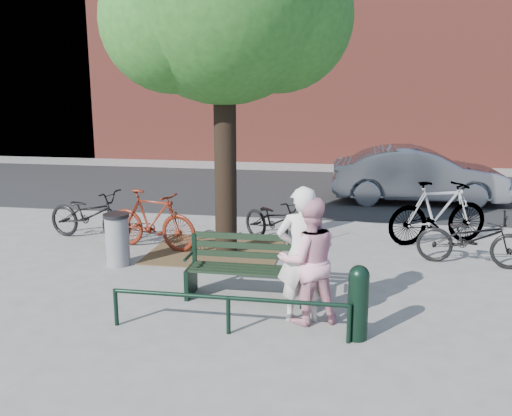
% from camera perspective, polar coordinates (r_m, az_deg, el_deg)
% --- Properties ---
extents(ground, '(90.00, 90.00, 0.00)m').
position_cam_1_polar(ground, '(8.48, -0.97, -9.05)').
color(ground, gray).
rests_on(ground, ground).
extents(dirt_pit, '(2.40, 2.00, 0.02)m').
position_cam_1_polar(dirt_pit, '(10.71, -4.02, -4.33)').
color(dirt_pit, brown).
rests_on(dirt_pit, ground).
extents(road, '(40.00, 7.00, 0.01)m').
position_cam_1_polar(road, '(16.60, 4.56, 1.78)').
color(road, black).
rests_on(road, ground).
extents(park_bench, '(1.74, 0.54, 0.97)m').
position_cam_1_polar(park_bench, '(8.39, -0.88, -5.81)').
color(park_bench, black).
rests_on(park_bench, ground).
extents(guard_railing, '(3.06, 0.06, 0.51)m').
position_cam_1_polar(guard_railing, '(7.24, -2.79, -9.54)').
color(guard_railing, black).
rests_on(guard_railing, ground).
extents(street_tree, '(4.20, 3.80, 6.50)m').
position_cam_1_polar(street_tree, '(10.26, -2.96, 19.84)').
color(street_tree, black).
rests_on(street_tree, ground).
extents(person_left, '(0.72, 0.53, 1.82)m').
position_cam_1_polar(person_left, '(7.50, 4.60, -4.64)').
color(person_left, silver).
rests_on(person_left, ground).
extents(person_right, '(1.00, 0.89, 1.69)m').
position_cam_1_polar(person_right, '(7.48, 5.27, -5.26)').
color(person_right, pink).
rests_on(person_right, ground).
extents(bollard, '(0.26, 0.26, 0.95)m').
position_cam_1_polar(bollard, '(7.17, 10.18, -9.03)').
color(bollard, black).
rests_on(bollard, ground).
extents(litter_bin, '(0.45, 0.45, 0.91)m').
position_cam_1_polar(litter_bin, '(10.11, -13.70, -3.05)').
color(litter_bin, gray).
rests_on(litter_bin, ground).
extents(bicycle_a, '(2.05, 1.11, 1.02)m').
position_cam_1_polar(bicycle_a, '(11.85, -16.28, -0.64)').
color(bicycle_a, black).
rests_on(bicycle_a, ground).
extents(bicycle_b, '(1.95, 0.96, 1.13)m').
position_cam_1_polar(bicycle_b, '(10.92, -10.35, -1.17)').
color(bicycle_b, '#51170B').
rests_on(bicycle_b, ground).
extents(bicycle_c, '(1.76, 1.61, 0.93)m').
position_cam_1_polar(bicycle_c, '(11.07, 1.99, -1.30)').
color(bicycle_c, black).
rests_on(bicycle_c, ground).
extents(bicycle_d, '(2.14, 1.35, 1.25)m').
position_cam_1_polar(bicycle_d, '(11.61, 17.75, -0.44)').
color(bicycle_d, gray).
rests_on(bicycle_d, ground).
extents(bicycle_e, '(1.92, 0.94, 0.96)m').
position_cam_1_polar(bicycle_e, '(10.48, 20.79, -2.84)').
color(bicycle_e, black).
rests_on(bicycle_e, ground).
extents(parked_car, '(4.46, 1.70, 1.45)m').
position_cam_1_polar(parked_car, '(15.38, 15.92, 3.17)').
color(parked_car, slate).
rests_on(parked_car, ground).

